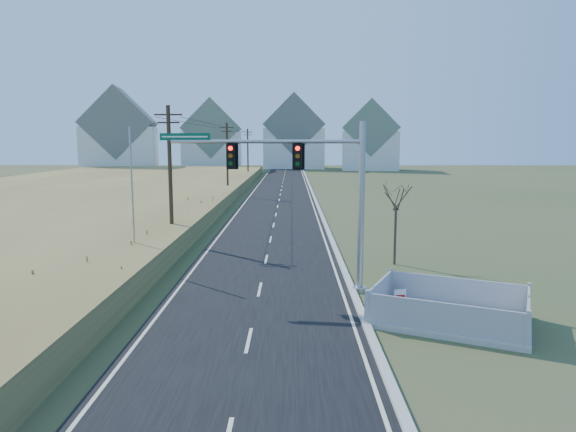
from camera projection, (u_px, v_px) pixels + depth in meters
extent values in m
plane|color=#3A4B24|center=(253.00, 321.00, 19.24)|extent=(260.00, 260.00, 0.00)
cube|color=black|center=(281.00, 192.00, 68.71)|extent=(8.00, 180.00, 0.06)
cube|color=#B2AFA8|center=(312.00, 191.00, 68.67)|extent=(0.30, 180.00, 0.18)
cube|color=#A5944A|center=(70.00, 195.00, 58.89)|extent=(38.00, 110.00, 1.30)
cylinder|color=#422D1E|center=(170.00, 175.00, 33.48)|extent=(0.26, 0.26, 9.00)
cube|color=#422D1E|center=(168.00, 115.00, 32.92)|extent=(1.80, 0.10, 0.10)
cube|color=#422D1E|center=(168.00, 123.00, 32.99)|extent=(1.40, 0.10, 0.10)
cylinder|color=#422D1E|center=(227.00, 160.00, 63.17)|extent=(0.26, 0.26, 9.00)
cube|color=#422D1E|center=(227.00, 127.00, 62.61)|extent=(1.80, 0.10, 0.10)
cube|color=#422D1E|center=(227.00, 132.00, 62.68)|extent=(1.40, 0.10, 0.10)
cylinder|color=#422D1E|center=(248.00, 154.00, 92.86)|extent=(0.26, 0.26, 9.00)
cube|color=#422D1E|center=(248.00, 132.00, 92.30)|extent=(1.80, 0.10, 0.10)
cube|color=#422D1E|center=(248.00, 135.00, 92.37)|extent=(1.40, 0.10, 0.10)
cube|color=white|center=(120.00, 149.00, 117.74)|extent=(17.38, 13.12, 10.00)
cube|color=slate|center=(119.00, 123.00, 116.90)|extent=(17.69, 13.38, 16.29)
cube|color=white|center=(212.00, 151.00, 125.59)|extent=(14.66, 10.95, 9.00)
cube|color=slate|center=(212.00, 128.00, 124.82)|extent=(14.93, 11.17, 14.26)
cube|color=white|center=(294.00, 148.00, 129.34)|extent=(15.00, 10.00, 10.00)
cube|color=slate|center=(294.00, 125.00, 128.49)|extent=(15.27, 10.20, 15.27)
cube|color=white|center=(370.00, 151.00, 121.37)|extent=(13.87, 10.31, 9.00)
cube|color=slate|center=(370.00, 128.00, 120.60)|extent=(14.12, 10.51, 13.24)
cylinder|color=#9EA0A5|center=(360.00, 289.00, 23.04)|extent=(0.65, 0.65, 0.22)
cylinder|color=#9EA0A5|center=(361.00, 208.00, 22.51)|extent=(0.28, 0.28, 7.55)
cylinder|color=#9EA0A5|center=(264.00, 142.00, 22.71)|extent=(8.57, 1.35, 0.17)
cube|color=black|center=(298.00, 156.00, 22.58)|extent=(0.38, 0.32, 1.05)
cube|color=black|center=(231.00, 156.00, 23.01)|extent=(0.38, 0.32, 1.05)
cube|color=#045037|center=(185.00, 137.00, 23.20)|extent=(2.35, 0.36, 0.32)
cube|color=#B7B5AD|center=(449.00, 319.00, 19.13)|extent=(6.69, 5.83, 0.21)
cube|color=#A9A8AD|center=(442.00, 318.00, 17.46)|extent=(4.85, 2.29, 1.06)
cube|color=#A9A8AD|center=(456.00, 291.00, 20.62)|extent=(4.85, 2.29, 1.06)
cube|color=#A9A8AD|center=(380.00, 294.00, 20.16)|extent=(1.55, 3.24, 1.06)
cube|color=#A9A8AD|center=(528.00, 313.00, 17.93)|extent=(1.55, 3.24, 1.06)
cube|color=white|center=(400.00, 297.00, 21.13)|extent=(0.51, 0.17, 0.64)
cube|color=#B8110C|center=(400.00, 297.00, 21.10)|extent=(0.41, 0.11, 0.19)
cylinder|color=#B7B5AD|center=(135.00, 265.00, 27.68)|extent=(0.34, 0.34, 0.15)
cylinder|color=#9EA0A5|center=(132.00, 198.00, 27.16)|extent=(0.09, 0.09, 7.46)
cylinder|color=#4C3F33|center=(395.00, 236.00, 27.96)|extent=(0.14, 0.14, 3.12)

